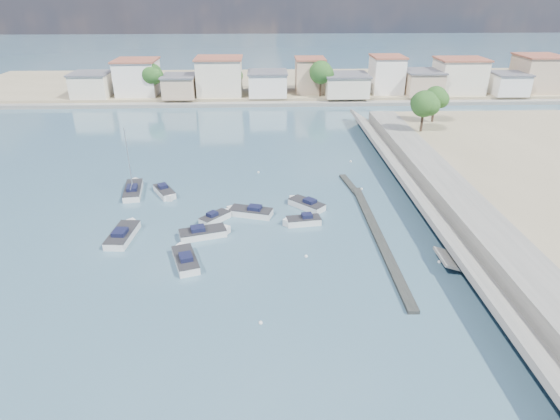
% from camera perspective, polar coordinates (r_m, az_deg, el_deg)
% --- Properties ---
extents(ground, '(400.00, 400.00, 0.00)m').
position_cam_1_polar(ground, '(77.82, 1.84, 7.35)').
color(ground, '#335467').
rests_on(ground, ground).
extents(seawall_walkway, '(5.00, 90.00, 1.80)m').
position_cam_1_polar(seawall_walkway, '(57.46, 22.49, -0.70)').
color(seawall_walkway, slate).
rests_on(seawall_walkway, ground).
extents(breakwater, '(2.00, 31.02, 0.35)m').
position_cam_1_polar(breakwater, '(53.78, 11.16, -1.79)').
color(breakwater, black).
rests_on(breakwater, ground).
extents(far_shore_land, '(160.00, 40.00, 1.40)m').
position_cam_1_polar(far_shore_land, '(127.99, 0.24, 15.05)').
color(far_shore_land, gray).
rests_on(far_shore_land, ground).
extents(far_shore_quay, '(160.00, 2.50, 0.80)m').
position_cam_1_polar(far_shore_quay, '(107.52, 0.72, 12.80)').
color(far_shore_quay, slate).
rests_on(far_shore_quay, ground).
extents(far_town, '(113.01, 12.80, 8.35)m').
position_cam_1_polar(far_town, '(113.41, 6.20, 15.68)').
color(far_town, beige).
rests_on(far_town, far_shore_land).
extents(shore_trees, '(74.56, 38.32, 7.92)m').
position_cam_1_polar(shore_trees, '(104.28, 5.57, 15.54)').
color(shore_trees, '#38281E').
rests_on(shore_trees, ground).
extents(motorboat_a, '(3.40, 5.54, 1.48)m').
position_cam_1_polar(motorboat_a, '(46.99, -11.51, -5.87)').
color(motorboat_a, silver).
rests_on(motorboat_a, ground).
extents(motorboat_b, '(3.59, 3.73, 1.48)m').
position_cam_1_polar(motorboat_b, '(54.43, -7.77, -0.92)').
color(motorboat_b, silver).
rests_on(motorboat_b, ground).
extents(motorboat_c, '(5.59, 3.28, 1.48)m').
position_cam_1_polar(motorboat_c, '(55.34, -3.81, -0.26)').
color(motorboat_c, silver).
rests_on(motorboat_c, ground).
extents(motorboat_d, '(4.40, 2.11, 1.48)m').
position_cam_1_polar(motorboat_d, '(53.17, 2.65, -1.38)').
color(motorboat_d, silver).
rests_on(motorboat_d, ground).
extents(motorboat_e, '(2.69, 6.26, 1.48)m').
position_cam_1_polar(motorboat_e, '(53.21, -18.53, -2.79)').
color(motorboat_e, silver).
rests_on(motorboat_e, ground).
extents(motorboat_f, '(4.53, 4.52, 1.48)m').
position_cam_1_polar(motorboat_f, '(57.29, 3.09, 0.71)').
color(motorboat_f, silver).
rests_on(motorboat_f, ground).
extents(motorboat_g, '(3.55, 4.64, 1.48)m').
position_cam_1_polar(motorboat_g, '(62.27, -13.84, 2.09)').
color(motorboat_g, silver).
rests_on(motorboat_g, ground).
extents(motorboat_h, '(5.61, 3.26, 1.48)m').
position_cam_1_polar(motorboat_h, '(51.30, -9.10, -2.78)').
color(motorboat_h, silver).
rests_on(motorboat_h, ground).
extents(sailboat, '(2.99, 6.87, 9.00)m').
position_cam_1_polar(sailboat, '(64.20, -17.44, 2.39)').
color(sailboat, silver).
rests_on(sailboat, ground).
extents(mooring_buoys, '(18.22, 37.90, 0.34)m').
position_cam_1_polar(mooring_buoys, '(55.73, 6.07, -0.53)').
color(mooring_buoys, white).
rests_on(mooring_buoys, ground).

